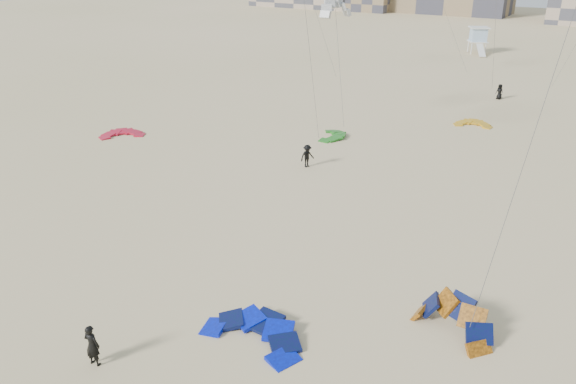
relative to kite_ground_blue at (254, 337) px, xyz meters
The scene contains 11 objects.
ground 2.21m from the kite_ground_blue, 135.35° to the right, with size 320.00×320.00×0.00m, color beige.
kite_ground_blue is the anchor object (origin of this frame).
kite_ground_orange 8.72m from the kite_ground_blue, 34.72° to the left, with size 3.86×2.88×2.57m, color orange, non-canonical shape.
kite_ground_red 31.47m from the kite_ground_blue, 147.18° to the left, with size 3.49×3.69×0.61m, color red, non-canonical shape.
kite_ground_green 28.61m from the kite_ground_blue, 110.94° to the left, with size 3.27×3.45×0.59m, color #20821E, non-canonical shape.
kite_ground_yellow 36.87m from the kite_ground_blue, 90.67° to the left, with size 3.11×3.24×0.66m, color gold, non-canonical shape.
kitesurfer_main 6.69m from the kite_ground_blue, 133.43° to the right, with size 0.69×0.45×1.89m, color black.
kitesurfer_c 20.89m from the kite_ground_blue, 113.68° to the left, with size 1.15×0.66×1.78m, color black.
kitesurfer_e 48.52m from the kite_ground_blue, 90.83° to the left, with size 0.82×0.53×1.68m, color black.
kite_fly_grey 33.94m from the kite_ground_blue, 111.72° to the left, with size 4.68×4.78×10.83m.
lifeguard_tower_far 77.56m from the kite_ground_blue, 97.89° to the left, with size 3.87×6.06×4.04m.
Camera 1 is at (13.30, -14.53, 15.66)m, focal length 35.00 mm.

